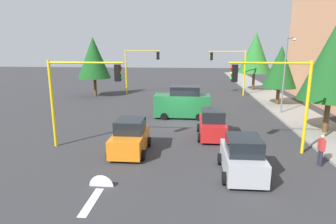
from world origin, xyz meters
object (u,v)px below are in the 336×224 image
(traffic_signal_far_right, at_px, (140,63))
(car_red, at_px, (212,125))
(tree_roadside_near, at_px, (334,61))
(car_silver, at_px, (242,158))
(tree_roadside_far, at_px, (255,53))
(pedestrian_crossing, at_px, (321,149))
(delivery_van_green, at_px, (182,103))
(traffic_signal_far_left, at_px, (230,64))
(traffic_signal_near_right, at_px, (81,86))
(tree_roadside_mid, at_px, (280,67))
(street_lamp_curbside, at_px, (286,67))
(car_orange, at_px, (130,138))
(traffic_signal_near_left, at_px, (275,88))
(tree_opposite_side, at_px, (94,58))

(traffic_signal_far_right, xyz_separation_m, car_red, (17.38, 8.11, -3.11))
(traffic_signal_far_right, distance_m, tree_roadside_near, 22.79)
(tree_roadside_near, distance_m, car_silver, 10.95)
(car_red, bearing_deg, tree_roadside_far, 161.66)
(tree_roadside_near, xyz_separation_m, pedestrian_crossing, (5.78, -2.75, -4.22))
(delivery_van_green, bearing_deg, tree_roadside_near, 68.80)
(traffic_signal_far_left, bearing_deg, traffic_signal_near_right, -29.53)
(tree_roadside_mid, distance_m, car_silver, 18.71)
(traffic_signal_far_right, height_order, car_silver, traffic_signal_far_right)
(street_lamp_curbside, xyz_separation_m, pedestrian_crossing, (11.39, -1.45, -3.44))
(tree_roadside_mid, relative_size, car_silver, 1.68)
(traffic_signal_near_right, relative_size, tree_roadside_near, 0.68)
(delivery_van_green, bearing_deg, pedestrian_crossing, 37.71)
(traffic_signal_far_left, relative_size, traffic_signal_far_right, 0.99)
(traffic_signal_far_left, xyz_separation_m, tree_roadside_far, (-4.00, 3.81, 1.26))
(delivery_van_green, bearing_deg, car_orange, -17.75)
(traffic_signal_near_left, relative_size, car_silver, 1.46)
(car_silver, bearing_deg, tree_roadside_near, 135.86)
(tree_roadside_mid, xyz_separation_m, pedestrian_crossing, (15.78, -2.25, -3.12))
(tree_roadside_near, bearing_deg, pedestrian_crossing, -25.47)
(tree_roadside_near, distance_m, delivery_van_green, 11.71)
(tree_roadside_far, distance_m, tree_opposite_side, 21.37)
(tree_opposite_side, distance_m, car_orange, 20.84)
(tree_roadside_far, height_order, car_red, tree_roadside_far)
(car_red, distance_m, car_silver, 5.96)
(street_lamp_curbside, bearing_deg, traffic_signal_far_left, -161.31)
(traffic_signal_near_left, distance_m, tree_roadside_mid, 14.66)
(delivery_van_green, bearing_deg, tree_roadside_mid, 121.44)
(tree_roadside_far, xyz_separation_m, car_silver, (27.25, -6.03, -4.33))
(car_orange, bearing_deg, tree_roadside_far, 153.90)
(street_lamp_curbside, bearing_deg, tree_roadside_near, 13.05)
(traffic_signal_near_right, bearing_deg, pedestrian_crossing, 82.43)
(traffic_signal_near_left, xyz_separation_m, street_lamp_curbside, (-9.61, 3.55, 0.53))
(pedestrian_crossing, bearing_deg, tree_roadside_mid, 171.88)
(tree_roadside_mid, bearing_deg, traffic_signal_far_left, -144.29)
(traffic_signal_far_right, distance_m, delivery_van_green, 13.64)
(traffic_signal_far_left, xyz_separation_m, car_red, (17.38, -3.27, -3.07))
(car_silver, bearing_deg, street_lamp_curbside, 155.97)
(tree_roadside_mid, relative_size, tree_opposite_side, 0.86)
(tree_roadside_mid, bearing_deg, car_orange, -40.62)
(traffic_signal_far_left, relative_size, pedestrian_crossing, 3.30)
(car_silver, bearing_deg, traffic_signal_near_left, 146.10)
(tree_roadside_mid, bearing_deg, traffic_signal_near_left, -17.26)
(tree_opposite_side, relative_size, car_red, 1.89)
(traffic_signal_near_left, height_order, tree_roadside_far, tree_roadside_far)
(tree_opposite_side, distance_m, car_silver, 25.99)
(car_silver, relative_size, pedestrian_crossing, 2.16)
(traffic_signal_near_left, relative_size, car_orange, 1.48)
(car_silver, bearing_deg, traffic_signal_far_right, -158.49)
(traffic_signal_near_right, relative_size, car_silver, 1.46)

